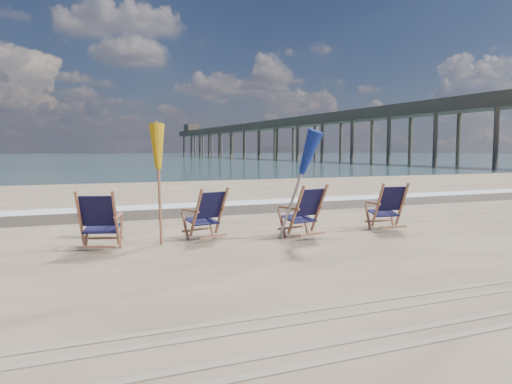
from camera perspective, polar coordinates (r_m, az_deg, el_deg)
ocean at (r=134.85m, az=-21.91°, el=3.75°), size 400.00×400.00×0.00m
surf_foam at (r=15.67m, az=-8.94°, el=-1.55°), size 200.00×1.40×0.01m
wet_sand_strip at (r=14.24m, az=-7.41°, el=-2.17°), size 200.00×2.60×0.00m
tire_tracks at (r=5.84m, az=20.50°, el=-12.63°), size 80.00×1.30×0.01m
beach_chair_0 at (r=8.77m, az=-15.73°, el=-3.19°), size 0.89×0.95×1.06m
beach_chair_1 at (r=9.69m, az=-3.95°, el=-2.38°), size 0.83×0.88×1.03m
beach_chair_2 at (r=9.94m, az=7.25°, el=-2.09°), size 0.84×0.90×1.07m
beach_chair_3 at (r=11.14m, az=16.36°, el=-1.57°), size 0.76×0.83×1.05m
umbrella_yellow at (r=9.41m, az=-11.06°, el=4.57°), size 0.30×0.30×2.23m
umbrella_blue at (r=9.52m, az=4.58°, el=4.39°), size 0.30×0.30×2.18m
fishing_pier at (r=91.05m, az=3.93°, el=6.66°), size 4.40×140.00×9.30m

